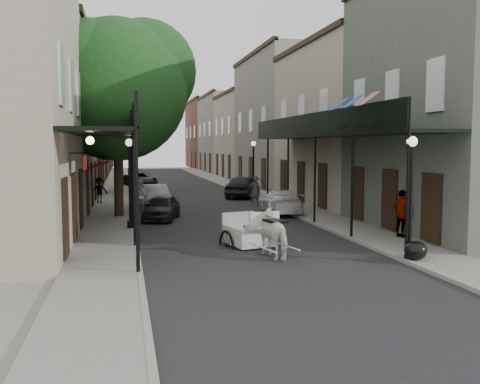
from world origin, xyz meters
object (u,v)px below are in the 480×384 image
tree_far (124,114)px  carriage (244,217)px  lamppost_right_near (411,195)px  car_left_far (140,179)px  car_right_near (281,202)px  pedestrian_walking (141,197)px  pedestrian_sidewalk_right (402,214)px  car_left_near (162,207)px  horse (277,233)px  lamppost_left (130,182)px  car_right_far (243,186)px  car_left_mid (155,196)px  lamppost_right_far (253,168)px  pedestrian_sidewalk_left (99,190)px  tree_near (125,84)px

tree_far → carriage: 23.13m
lamppost_right_near → car_left_far: 32.75m
carriage → car_right_near: size_ratio=0.58×
pedestrian_walking → car_right_near: 7.30m
lamppost_right_near → carriage: size_ratio=1.46×
pedestrian_sidewalk_right → car_left_near: pedestrian_sidewalk_right is taller
tree_far → car_left_near: size_ratio=2.43×
horse → lamppost_left: bearing=-68.5°
carriage → car_right_far: carriage is taller
horse → carriage: carriage is taller
car_left_mid → lamppost_right_far: bearing=24.2°
lamppost_left → car_left_mid: size_ratio=0.95×
car_left_mid → car_right_far: 7.74m
lamppost_right_far → pedestrian_sidewalk_left: lamppost_right_far is taller
tree_far → lamppost_left: size_ratio=2.32×
tree_far → car_left_near: tree_far is taller
car_left_far → lamppost_left: bearing=-106.0°
lamppost_right_near → car_right_far: size_ratio=0.82×
lamppost_right_near → carriage: 5.90m
tree_near → lamppost_right_far: tree_near is taller
lamppost_right_far → carriage: bearing=-104.9°
lamppost_right_near → horse: size_ratio=2.07×
tree_far → lamppost_right_near: 27.74m
lamppost_left → pedestrian_sidewalk_left: size_ratio=2.46×
tree_far → pedestrian_sidewalk_left: bearing=-101.4°
tree_far → car_right_near: 17.07m
tree_far → lamppost_left: bearing=-89.5°
carriage → pedestrian_sidewalk_left: carriage is taller
tree_far → car_right_far: size_ratio=1.90×
lamppost_right_near → lamppost_left: bearing=135.7°
tree_far → car_left_mid: 11.22m
pedestrian_sidewalk_left → lamppost_right_near: bearing=110.0°
car_left_mid → lamppost_left: bearing=-104.5°
tree_far → lamppost_right_far: tree_far is taller
tree_near → car_left_near: (1.60, -1.18, -5.89)m
carriage → pedestrian_walking: bearing=95.3°
pedestrian_sidewalk_left → car_left_mid: (3.20, -2.07, -0.23)m
tree_near → pedestrian_sidewalk_right: (10.00, -8.67, -5.47)m
car_left_far → lamppost_right_near: bearing=-90.8°
tree_near → car_right_near: size_ratio=2.22×
lamppost_right_far → car_left_near: bearing=-126.7°
lamppost_right_near → car_right_near: bearing=92.4°
tree_near → car_right_near: (7.80, -0.23, -5.86)m
pedestrian_walking → car_right_near: bearing=-6.7°
pedestrian_walking → car_left_near: pedestrian_walking is taller
horse → carriage: (-0.56, 2.30, 0.23)m
lamppost_right_near → pedestrian_sidewalk_left: size_ratio=2.46×
horse → car_left_near: 9.83m
tree_near → car_left_near: 6.21m
lamppost_left → car_left_mid: bearing=79.8°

